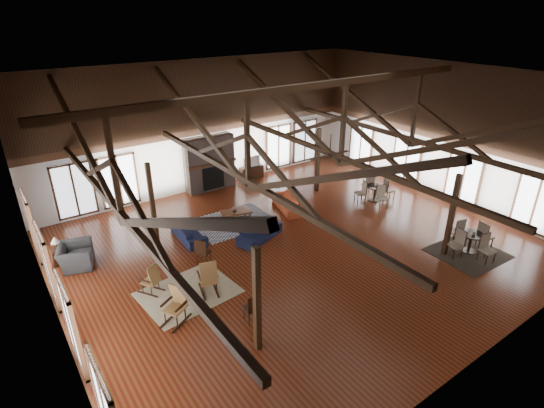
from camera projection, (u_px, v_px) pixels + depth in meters
floor at (296, 246)px, 15.70m from camera, size 16.00×16.00×0.00m
ceiling at (300, 79)px, 13.15m from camera, size 16.00×14.00×0.02m
wall_back at (204, 126)px, 19.60m from camera, size 16.00×0.02×6.00m
wall_front at (497, 262)px, 9.24m from camera, size 16.00×0.02×6.00m
wall_left at (39, 237)px, 10.25m from camera, size 0.02×14.00×6.00m
wall_right at (441, 133)px, 18.60m from camera, size 0.02×14.00×6.00m
roof_truss at (299, 141)px, 13.99m from camera, size 15.60×14.07×3.14m
post_grid at (297, 209)px, 15.05m from camera, size 8.16×7.16×3.05m
fireplace at (210, 163)px, 20.08m from camera, size 2.50×0.69×2.60m
ceiling_fan at (330, 154)px, 13.63m from camera, size 1.60×1.60×0.75m
sofa_navy_front at (260, 232)px, 16.06m from camera, size 2.09×1.37×0.57m
sofa_navy_left at (189, 232)px, 16.08m from camera, size 1.96×0.82×0.56m
sofa_orange at (288, 203)px, 18.41m from camera, size 2.19×1.34×0.60m
coffee_table at (236, 212)px, 17.28m from camera, size 1.37×0.94×0.48m
vase at (234, 210)px, 17.13m from camera, size 0.21×0.21×0.17m
armchair at (75, 256)px, 14.34m from camera, size 1.46×1.36×0.78m
side_table_lamp at (58, 253)px, 14.48m from camera, size 0.41×0.41×1.04m
rocking_chair_a at (152, 280)px, 12.96m from camera, size 0.75×0.87×0.99m
rocking_chair_b at (208, 278)px, 12.88m from camera, size 0.70×1.00×1.17m
rocking_chair_c at (176, 304)px, 11.80m from camera, size 0.99×0.83×1.13m
side_chair_a at (202, 250)px, 14.29m from camera, size 0.60×0.60×1.01m
side_chair_b at (253, 306)px, 11.70m from camera, size 0.42×0.42×0.93m
cafe_table_near at (471, 239)px, 15.13m from camera, size 1.97×1.97×1.01m
cafe_table_far at (375, 191)px, 19.14m from camera, size 1.91×1.91×0.99m
cup_near at (474, 234)px, 14.95m from camera, size 0.12×0.12×0.10m
cup_far at (376, 184)px, 19.09m from camera, size 0.17×0.17×0.11m
tv_console at (251, 172)px, 21.81m from camera, size 1.22×0.46×0.61m
television at (251, 161)px, 21.54m from camera, size 0.98×0.18×0.56m
rug_tan at (188, 292)px, 13.14m from camera, size 2.98×2.44×0.01m
rug_navy at (234, 222)px, 17.44m from camera, size 3.18×2.42×0.01m
rug_dark at (468, 253)px, 15.23m from camera, size 2.48×2.27×0.01m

